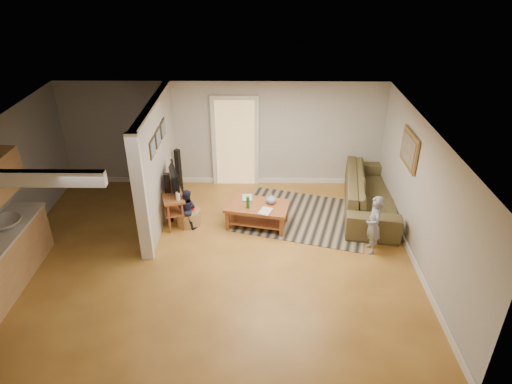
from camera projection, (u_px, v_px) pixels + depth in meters
ground at (213, 255)px, 8.62m from camera, size 7.50×7.50×0.00m
room_shell at (153, 176)px, 8.30m from camera, size 7.54×6.02×2.52m
area_rug at (303, 216)px, 9.82m from camera, size 3.16×2.65×0.01m
sofa at (369, 209)px, 10.10m from camera, size 1.49×2.87×0.80m
coffee_table at (258, 209)px, 9.34m from camera, size 1.38×0.98×0.75m
tv_console at (172, 194)px, 9.42m from camera, size 0.73×1.18×0.95m
speaker_left at (169, 198)px, 9.41m from camera, size 0.12×0.12×1.11m
speaker_right at (179, 171)px, 10.53m from camera, size 0.14×0.14×1.08m
toy_basket at (189, 216)px, 9.48m from camera, size 0.50×0.50×0.45m
child at (370, 251)px, 8.74m from camera, size 0.30×0.44×1.18m
toddler at (188, 226)px, 9.48m from camera, size 0.50×0.44×0.85m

